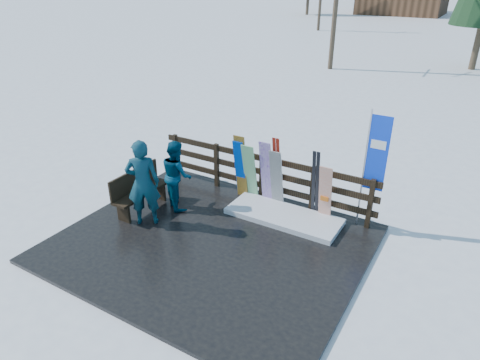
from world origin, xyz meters
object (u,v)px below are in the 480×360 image
Objects in this scene: snowboard_1 at (250,172)px; snowboard_2 at (241,167)px; rental_flag at (374,158)px; person_back at (177,175)px; snowboard_4 at (276,179)px; snowboard_5 at (325,194)px; person_front at (143,183)px; snowboard_0 at (240,169)px; snowboard_3 at (266,173)px; bench at (139,189)px.

snowboard_1 is 0.91× the size of snowboard_2.
person_back is (-4.02, -1.39, -0.79)m from rental_flag.
snowboard_4 is 1.18m from snowboard_5.
person_front is at bearing -119.97° from snowboard_2.
snowboard_1 is 2.53m from person_front.
snowboard_3 is at bearing 0.00° from snowboard_0.
rental_flag reaches higher than person_back.
person_front reaches higher than snowboard_5.
person_front reaches higher than snowboard_0.
rental_flag is at bearing 5.18° from snowboard_2.
snowboard_5 is 0.52× the size of rental_flag.
snowboard_0 is 0.92× the size of snowboard_3.
snowboard_1 is 1.00× the size of snowboard_4.
snowboard_2 is 0.84× the size of person_front.
rental_flag is 4.82m from person_front.
bench is 2.60m from snowboard_1.
snowboard_1 is (1.97, 1.69, 0.21)m from bench.
snowboard_2 is at bearing 180.00° from snowboard_5.
bench is 0.77× the size of person_front.
snowboard_0 is 1.12× the size of snowboard_5.
person_back is at bearing -139.06° from snowboard_1.
person_front is at bearing -148.08° from snowboard_5.
person_back reaches higher than bench.
person_front reaches higher than snowboard_4.
snowboard_1 is at bearing 0.00° from snowboard_0.
snowboard_5 is 3.92m from person_front.
snowboard_4 is (2.67, 1.69, 0.21)m from bench.
snowboard_4 reaches higher than snowboard_1.
person_back is (-1.73, -1.12, 0.00)m from snowboard_3.
snowboard_1 is at bearing 180.00° from snowboard_3.
rental_flag reaches higher than snowboard_1.
snowboard_4 is at bearing -0.00° from snowboard_3.
snowboard_5 is at bearing 0.00° from snowboard_4.
rental_flag is (4.70, 1.96, 1.09)m from bench.
snowboard_3 is 0.84× the size of person_front.
snowboard_4 reaches higher than snowboard_5.
person_back is at bearing -150.62° from snowboard_4.
snowboard_5 is at bearing -125.54° from person_back.
snowboard_3 is 2.45m from rental_flag.
snowboard_4 is (0.70, -0.00, 0.00)m from snowboard_1.
snowboard_1 reaches higher than snowboard_5.
person_front is (-4.17, -2.34, -0.64)m from rental_flag.
snowboard_2 reaches higher than snowboard_1.
snowboard_2 is 1.21× the size of snowboard_5.
snowboard_1 is 1.71m from person_back.
person_front is (-2.14, -2.07, 0.24)m from snowboard_4.
bench is 2.95m from snowboard_3.
person_back is at bearing -132.34° from snowboard_0.
snowboard_5 is 0.83× the size of person_back.
snowboard_4 is (0.97, 0.00, -0.02)m from snowboard_0.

